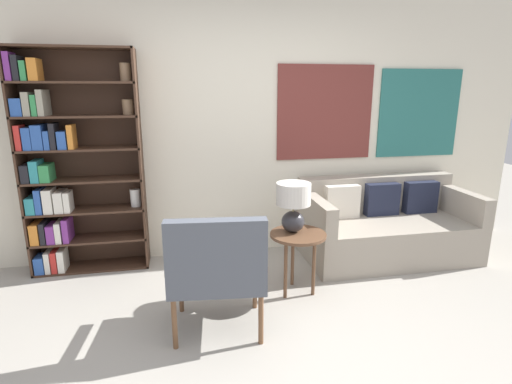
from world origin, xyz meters
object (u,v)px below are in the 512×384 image
Objects in this scene: armchair at (217,266)px; table_lamp at (293,202)px; side_table at (298,241)px; bookshelf at (68,167)px; couch at (385,226)px.

table_lamp is (0.70, 0.54, 0.26)m from armchair.
armchair reaches higher than side_table.
table_lamp reaches higher than armchair.
bookshelf is at bearing 156.00° from side_table.
armchair is 0.92m from table_lamp.
armchair reaches higher than couch.
table_lamp is at bearing 123.66° from side_table.
side_table is (0.73, 0.49, -0.06)m from armchair.
side_table is at bearing 33.79° from armchair.
table_lamp is at bearing 37.68° from armchair.
side_table is at bearing -152.07° from couch.
side_table is 1.28× the size of table_lamp.
couch is (1.87, 1.09, -0.22)m from armchair.
bookshelf reaches higher than side_table.
bookshelf is 2.21m from side_table.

